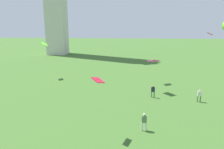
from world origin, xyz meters
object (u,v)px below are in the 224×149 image
object	(u,v)px
person_0	(153,91)
kite_flying_4	(210,34)
kite_flying_3	(44,44)
person_3	(199,95)
kite_flying_2	(98,80)
kite_flying_1	(154,61)
person_1	(144,121)

from	to	relation	value
person_0	kite_flying_4	xyz separation A→B (m)	(8.78, 6.80, 6.83)
kite_flying_3	person_3	bearing A→B (deg)	32.95
kite_flying_4	person_0	bearing A→B (deg)	60.11
kite_flying_2	kite_flying_4	distance (m)	22.30
kite_flying_1	kite_flying_3	size ratio (longest dim) A/B	1.07
person_3	kite_flying_1	distance (m)	7.27
person_0	person_1	xyz separation A→B (m)	(-1.78, -8.95, 0.03)
person_1	kite_flying_1	xyz separation A→B (m)	(1.97, 11.42, 3.39)
kite_flying_3	person_0	bearing A→B (deg)	29.54
person_0	kite_flying_3	size ratio (longest dim) A/B	0.97
person_1	kite_flying_3	xyz separation A→B (m)	(-15.59, 18.28, 4.83)
person_3	kite_flying_2	bearing A→B (deg)	43.80
person_1	kite_flying_3	size ratio (longest dim) A/B	1.00
kite_flying_1	kite_flying_3	world-z (taller)	kite_flying_3
person_0	kite_flying_3	xyz separation A→B (m)	(-17.37, 9.33, 4.86)
person_0	person_1	world-z (taller)	person_1
person_3	kite_flying_4	bearing A→B (deg)	-106.78
person_0	kite_flying_2	distance (m)	12.10
person_3	person_0	bearing A→B (deg)	-6.74
person_0	kite_flying_3	bearing A→B (deg)	-0.93
person_0	kite_flying_2	world-z (taller)	kite_flying_2
person_0	person_1	size ratio (longest dim) A/B	0.97
person_1	kite_flying_4	xyz separation A→B (m)	(10.56, 15.75, 6.81)
person_1	kite_flying_1	distance (m)	12.07
kite_flying_3	kite_flying_4	size ratio (longest dim) A/B	1.82
kite_flying_2	person_0	bearing A→B (deg)	176.11
person_1	kite_flying_2	bearing A→B (deg)	-174.05
kite_flying_2	kite_flying_3	size ratio (longest dim) A/B	0.82
kite_flying_3	kite_flying_2	bearing A→B (deg)	-1.01
person_0	kite_flying_1	bearing A→B (deg)	-67.14
person_0	person_1	bearing A→B (deg)	106.07
kite_flying_2	kite_flying_3	bearing A→B (deg)	-122.60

